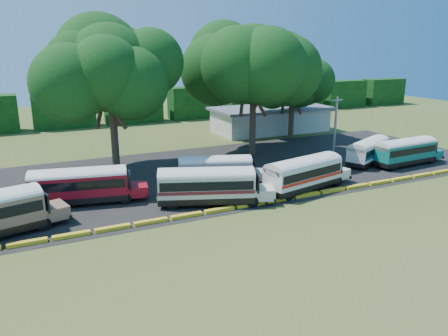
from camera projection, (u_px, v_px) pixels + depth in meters
name	position (u px, v px, depth m)	size (l,w,h in m)	color
ground	(271.00, 207.00, 38.03)	(160.00, 160.00, 0.00)	#334E1A
asphalt_strip	(223.00, 171.00, 48.88)	(64.00, 24.00, 0.02)	black
curb	(265.00, 202.00, 38.86)	(53.70, 0.45, 0.30)	yellow
terminal_building	(270.00, 119.00, 70.99)	(19.00, 9.00, 4.00)	silver
treeline_backdrop	(134.00, 106.00, 78.99)	(130.00, 4.00, 6.00)	black
bus_red	(82.00, 183.00, 38.39)	(10.37, 4.37, 3.31)	black
bus_cream_west	(209.00, 184.00, 38.24)	(10.48, 5.93, 3.37)	black
bus_cream_east	(217.00, 168.00, 44.01)	(9.18, 4.93, 2.94)	black
bus_white_red	(305.00, 172.00, 41.89)	(10.47, 4.62, 3.34)	black
bus_white_blue	(369.00, 150.00, 51.72)	(9.18, 5.85, 2.99)	black
bus_teal	(406.00, 150.00, 50.88)	(9.83, 2.92, 3.19)	black
tree_west	(110.00, 68.00, 45.33)	(12.52, 12.52, 15.92)	#3A2E1D
tree_center	(254.00, 65.00, 53.60)	(13.27, 13.27, 16.19)	#3A2E1D
tree_east	(293.00, 81.00, 64.29)	(8.37, 8.37, 11.72)	#3A2E1D
utility_pole	(335.00, 126.00, 54.92)	(1.60, 0.30, 7.44)	gray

